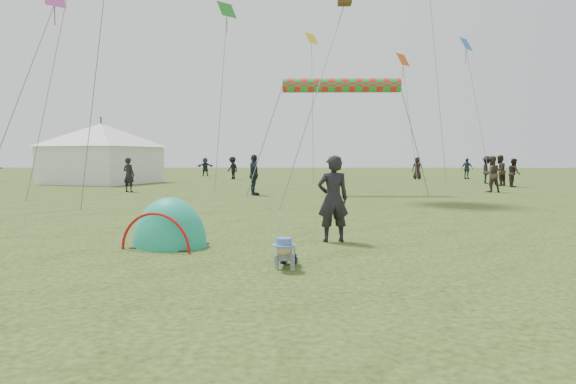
{
  "coord_description": "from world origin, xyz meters",
  "views": [
    {
      "loc": [
        -0.27,
        -7.19,
        1.72
      ],
      "look_at": [
        -0.43,
        3.1,
        1.0
      ],
      "focal_mm": 32.0,
      "sensor_mm": 36.0,
      "label": 1
    }
  ],
  "objects_px": {
    "crawling_toddler": "(286,252)",
    "event_marquee": "(102,151)",
    "standing_adult": "(333,199)",
    "popup_tent": "(170,246)"
  },
  "relations": [
    {
      "from": "crawling_toddler",
      "to": "event_marquee",
      "type": "relative_size",
      "value": 0.11
    },
    {
      "from": "crawling_toddler",
      "to": "standing_adult",
      "type": "xyz_separation_m",
      "value": [
        0.9,
        2.45,
        0.61
      ]
    },
    {
      "from": "crawling_toddler",
      "to": "standing_adult",
      "type": "bearing_deg",
      "value": 76.78
    },
    {
      "from": "standing_adult",
      "to": "event_marquee",
      "type": "distance_m",
      "value": 25.88
    },
    {
      "from": "crawling_toddler",
      "to": "event_marquee",
      "type": "height_order",
      "value": "event_marquee"
    },
    {
      "from": "crawling_toddler",
      "to": "popup_tent",
      "type": "xyz_separation_m",
      "value": [
        -2.25,
        1.89,
        -0.25
      ]
    },
    {
      "from": "popup_tent",
      "to": "standing_adult",
      "type": "bearing_deg",
      "value": 26.38
    },
    {
      "from": "crawling_toddler",
      "to": "popup_tent",
      "type": "distance_m",
      "value": 2.94
    },
    {
      "from": "popup_tent",
      "to": "standing_adult",
      "type": "height_order",
      "value": "standing_adult"
    },
    {
      "from": "standing_adult",
      "to": "crawling_toddler",
      "type": "bearing_deg",
      "value": 59.86
    }
  ]
}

